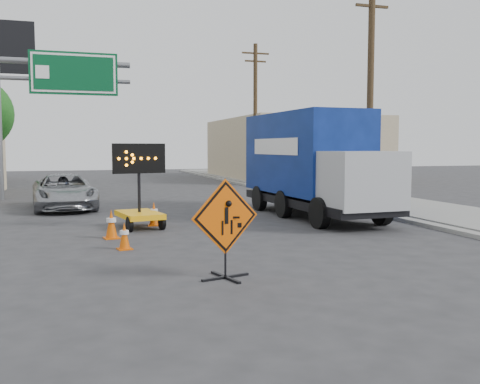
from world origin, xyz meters
name	(u,v)px	position (x,y,z in m)	size (l,w,h in m)	color
ground	(265,285)	(0.00, 0.00, 0.00)	(100.00, 100.00, 0.00)	#2D2D30
curb_right	(299,196)	(7.20, 15.00, 0.06)	(0.40, 60.00, 0.12)	gray
sidewalk_right	(342,195)	(9.50, 15.00, 0.07)	(4.00, 60.00, 0.15)	gray
building_right_far	(291,149)	(13.00, 30.00, 2.30)	(10.00, 14.00, 4.60)	tan
highway_gantry	(45,90)	(-4.43, 17.96, 5.07)	(6.18, 0.38, 6.90)	slate
utility_pole_near	(370,90)	(8.00, 10.00, 4.68)	(1.80, 0.26, 9.00)	#47331E
utility_pole_far	(255,112)	(8.00, 24.00, 4.68)	(1.80, 0.26, 9.00)	#47331E
construction_sign	(225,226)	(-0.54, 0.66, 0.98)	(1.37, 0.98, 1.86)	black
arrow_board	(139,209)	(-1.34, 7.45, 0.58)	(1.60, 1.96, 2.55)	#F6AA0D
pickup_truck	(64,192)	(-3.61, 13.37, 0.69)	(2.30, 4.98, 1.38)	#9FA1A6
box_truck	(313,170)	(4.80, 8.38, 1.65)	(2.69, 7.76, 3.65)	black
cone_a	(124,236)	(-2.08, 4.11, 0.33)	(0.39, 0.39, 0.65)	#D55104
cone_b	(111,224)	(-2.28, 5.78, 0.39)	(0.45, 0.45, 0.78)	#D55104
cone_c	(154,214)	(-0.85, 7.82, 0.37)	(0.42, 0.42, 0.74)	#D55104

